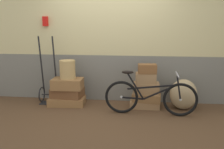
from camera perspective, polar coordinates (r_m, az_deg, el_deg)
ground at (r=4.74m, az=-1.53°, el=-9.06°), size 8.43×5.20×0.06m
station_building at (r=5.28m, az=-0.16°, el=8.17°), size 6.43×0.74×2.63m
suitcase_0 at (r=5.22m, az=-10.34°, el=-6.05°), size 0.75×0.49×0.15m
suitcase_1 at (r=5.20m, az=-10.28°, el=-4.12°), size 0.66×0.47×0.19m
suitcase_2 at (r=5.10m, az=-10.24°, el=-2.10°), size 0.62×0.42×0.21m
suitcase_3 at (r=5.03m, az=7.56°, el=-6.77°), size 0.59×0.36×0.13m
suitcase_4 at (r=4.98m, az=7.99°, el=-5.22°), size 0.58×0.40×0.16m
suitcase_5 at (r=4.94m, az=7.89°, el=-3.14°), size 0.51×0.33×0.21m
suitcase_6 at (r=4.87m, az=7.81°, el=-0.83°), size 0.41×0.29×0.21m
suitcase_7 at (r=4.81m, az=8.16°, el=1.32°), size 0.37×0.24×0.18m
wicker_basket at (r=5.05m, az=-10.24°, el=1.16°), size 0.31×0.31×0.37m
luggage_trolley at (r=5.40m, az=-14.35°, el=-2.95°), size 0.38×0.38×1.40m
burlap_sack at (r=5.02m, az=16.17°, el=-4.41°), size 0.52×0.44×0.59m
bicycle at (r=4.57m, az=8.78°, el=-5.20°), size 1.68×0.46×0.82m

